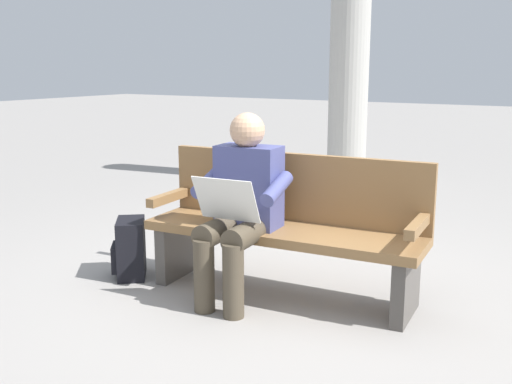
# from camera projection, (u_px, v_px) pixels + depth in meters

# --- Properties ---
(ground_plane) EXTENTS (40.00, 40.00, 0.00)m
(ground_plane) POSITION_uv_depth(u_px,v_px,m) (281.00, 295.00, 3.91)
(ground_plane) COLOR gray
(bench_near) EXTENTS (1.83, 0.62, 0.90)m
(bench_near) POSITION_uv_depth(u_px,v_px,m) (286.00, 224.00, 3.88)
(bench_near) COLOR olive
(bench_near) RESTS_ON ground
(person_seated) EXTENTS (0.59, 0.59, 1.18)m
(person_seated) POSITION_uv_depth(u_px,v_px,m) (241.00, 202.00, 3.73)
(person_seated) COLOR #474C84
(person_seated) RESTS_ON ground
(backpack) EXTENTS (0.34, 0.36, 0.41)m
(backpack) POSITION_uv_depth(u_px,v_px,m) (130.00, 249.00, 4.21)
(backpack) COLOR black
(backpack) RESTS_ON ground
(support_pillar) EXTENTS (0.48, 0.48, 3.91)m
(support_pillar) POSITION_uv_depth(u_px,v_px,m) (351.00, 22.00, 7.11)
(support_pillar) COLOR #B2AFA8
(support_pillar) RESTS_ON ground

